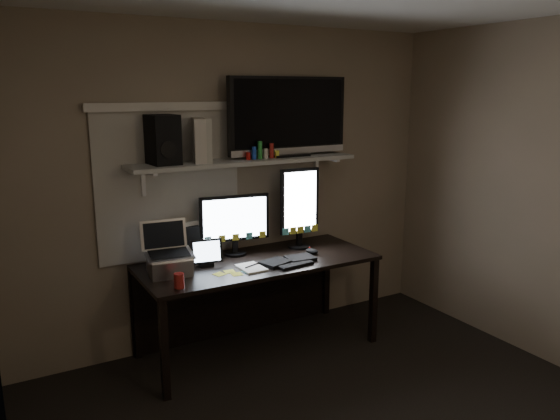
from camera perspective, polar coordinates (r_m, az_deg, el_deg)
back_wall at (r=4.37m, az=-4.62°, el=2.56°), size 3.60×0.00×3.60m
window_blinds at (r=4.15m, az=-11.45°, el=2.52°), size 1.10×0.02×1.10m
desk at (r=4.33m, az=-3.04°, el=-7.07°), size 1.80×0.75×0.73m
wall_shelf at (r=4.18m, az=-3.65°, el=5.11°), size 1.80×0.35×0.03m
monitor_landscape at (r=4.26m, az=-4.75°, el=-1.52°), size 0.56×0.13×0.49m
monitor_portrait at (r=4.42m, az=2.04°, el=0.26°), size 0.34×0.09×0.67m
keyboard at (r=4.11m, az=0.84°, el=-5.30°), size 0.45×0.22×0.03m
mouse at (r=4.33m, az=3.34°, el=-4.30°), size 0.10×0.13×0.04m
notepad at (r=3.98m, az=-3.03°, el=-6.04°), size 0.17×0.23×0.01m
tablet at (r=4.04m, az=-7.73°, el=-4.45°), size 0.25×0.13×0.20m
file_sorter at (r=4.18m, az=-10.00°, el=-3.37°), size 0.24×0.14×0.28m
laptop at (r=3.87m, az=-11.52°, el=-4.09°), size 0.35×0.30×0.36m
cup at (r=3.65m, az=-10.49°, el=-7.28°), size 0.08×0.08×0.10m
sticky_notes at (r=3.95m, az=-4.62°, el=-6.28°), size 0.38×0.33×0.00m
tv at (r=4.35m, az=0.88°, el=9.72°), size 1.04×0.20×0.62m
game_console at (r=4.05m, az=-8.44°, el=7.24°), size 0.16×0.28×0.32m
speaker at (r=3.95m, az=-12.15°, el=7.20°), size 0.21×0.25×0.35m
bottles at (r=4.18m, az=-1.80°, el=6.26°), size 0.22×0.09×0.13m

